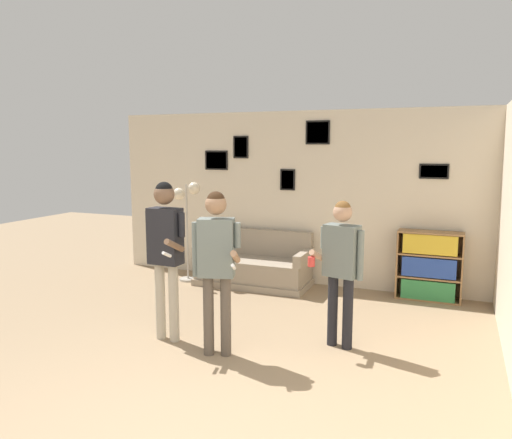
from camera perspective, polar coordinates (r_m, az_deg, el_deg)
The scene contains 8 objects.
wall_back at distance 7.76m, azimuth 8.03°, elevation 2.36°, with size 7.21×0.08×2.70m.
couch at distance 7.87m, azimuth -0.21°, elevation -5.43°, with size 1.77×0.80×0.84m.
bookshelf at distance 7.46m, azimuth 19.18°, elevation -5.04°, with size 0.89×0.30×0.98m.
floor_lamp at distance 8.02m, azimuth -7.93°, elevation 1.61°, with size 0.48×0.28×1.60m.
person_player_foreground_left at distance 5.56m, azimuth -10.33°, elevation -2.66°, with size 0.50×0.48×1.78m.
person_player_foreground_center at distance 5.09m, azimuth -4.55°, elevation -4.14°, with size 0.56×0.43×1.71m.
person_watcher_holding_cup at distance 5.37m, azimuth 9.71°, elevation -4.49°, with size 0.55×0.38×1.60m.
bottle_on_floor at distance 7.55m, azimuth -5.53°, elevation -7.37°, with size 0.07×0.07×0.29m.
Camera 1 is at (1.88, -2.84, 2.16)m, focal length 35.00 mm.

